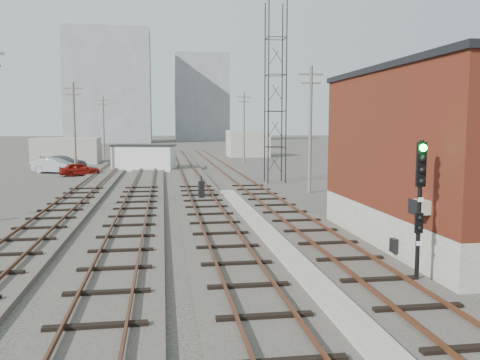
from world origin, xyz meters
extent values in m
plane|color=#282621|center=(0.00, 60.00, 0.00)|extent=(320.00, 320.00, 0.00)
cube|color=#332D28|center=(2.50, 39.00, 0.10)|extent=(3.20, 90.00, 0.20)
cube|color=#4C2816|center=(1.78, 39.00, 0.33)|extent=(0.07, 90.00, 0.12)
cube|color=#4C2816|center=(3.22, 39.00, 0.33)|extent=(0.07, 90.00, 0.12)
cube|color=#332D28|center=(-1.50, 39.00, 0.10)|extent=(3.20, 90.00, 0.20)
cube|color=#4C2816|center=(-2.22, 39.00, 0.33)|extent=(0.07, 90.00, 0.12)
cube|color=#4C2816|center=(-0.78, 39.00, 0.33)|extent=(0.07, 90.00, 0.12)
cube|color=#332D28|center=(-5.50, 39.00, 0.10)|extent=(3.20, 90.00, 0.20)
cube|color=#4C2816|center=(-6.22, 39.00, 0.33)|extent=(0.07, 90.00, 0.12)
cube|color=#4C2816|center=(-4.78, 39.00, 0.33)|extent=(0.07, 90.00, 0.12)
cube|color=#332D28|center=(-9.50, 39.00, 0.10)|extent=(3.20, 90.00, 0.20)
cube|color=#4C2816|center=(-10.22, 39.00, 0.33)|extent=(0.07, 90.00, 0.12)
cube|color=#4C2816|center=(-8.78, 39.00, 0.33)|extent=(0.07, 90.00, 0.12)
cube|color=gray|center=(0.50, 14.00, 0.13)|extent=(0.90, 28.00, 0.26)
cube|color=gray|center=(7.50, 12.00, 0.75)|extent=(6.00, 12.00, 1.50)
cube|color=#5F2516|center=(7.50, 12.00, 4.25)|extent=(6.00, 12.00, 5.50)
cube|color=black|center=(7.50, 12.00, 7.10)|extent=(6.20, 12.20, 0.25)
cube|color=beige|center=(4.28, 8.00, 2.25)|extent=(0.45, 0.62, 0.45)
cube|color=black|center=(4.40, 10.00, 0.50)|extent=(0.20, 0.35, 0.50)
cylinder|color=black|center=(4.75, 34.25, 7.50)|extent=(0.10, 0.10, 15.00)
cylinder|color=black|center=(6.25, 34.25, 7.50)|extent=(0.10, 0.10, 15.00)
cylinder|color=black|center=(4.75, 35.75, 7.50)|extent=(0.10, 0.10, 15.00)
cylinder|color=black|center=(6.25, 35.75, 7.50)|extent=(0.10, 0.10, 15.00)
cylinder|color=#595147|center=(-12.50, 45.00, 4.50)|extent=(0.24, 0.24, 9.00)
cube|color=#595147|center=(-12.50, 45.00, 8.40)|extent=(1.80, 0.12, 0.12)
cube|color=#595147|center=(-12.50, 45.00, 7.80)|extent=(1.40, 0.12, 0.12)
cylinder|color=#595147|center=(-12.50, 70.00, 4.50)|extent=(0.24, 0.24, 9.00)
cube|color=#595147|center=(-12.50, 70.00, 8.40)|extent=(1.80, 0.12, 0.12)
cube|color=#595147|center=(-12.50, 70.00, 7.80)|extent=(1.40, 0.12, 0.12)
cylinder|color=#595147|center=(6.50, 28.00, 4.50)|extent=(0.24, 0.24, 9.00)
cube|color=#595147|center=(6.50, 28.00, 8.40)|extent=(1.80, 0.12, 0.12)
cube|color=#595147|center=(6.50, 28.00, 7.80)|extent=(1.40, 0.12, 0.12)
cylinder|color=#595147|center=(6.50, 58.00, 4.50)|extent=(0.24, 0.24, 9.00)
cube|color=#595147|center=(6.50, 58.00, 8.40)|extent=(1.80, 0.12, 0.12)
cube|color=#595147|center=(6.50, 58.00, 7.80)|extent=(1.40, 0.12, 0.12)
cube|color=gray|center=(-18.00, 135.00, 15.00)|extent=(22.00, 14.00, 30.00)
cube|color=gray|center=(8.00, 150.00, 13.00)|extent=(16.00, 12.00, 26.00)
cube|color=gray|center=(-16.00, 60.00, 1.60)|extent=(8.00, 5.00, 3.20)
cube|color=gray|center=(9.00, 70.00, 2.00)|extent=(6.00, 6.00, 4.00)
cube|color=gray|center=(3.70, 6.97, 0.05)|extent=(0.40, 0.40, 0.10)
cylinder|color=black|center=(3.70, 6.97, 2.22)|extent=(0.13, 0.13, 4.43)
cube|color=black|center=(3.70, 6.95, 3.71)|extent=(0.29, 0.10, 1.33)
sphere|color=#0CE533|center=(3.70, 6.86, 4.21)|extent=(0.22, 0.22, 0.22)
sphere|color=black|center=(3.70, 6.86, 3.88)|extent=(0.22, 0.22, 0.22)
sphere|color=black|center=(3.70, 6.86, 3.55)|extent=(0.22, 0.22, 0.22)
sphere|color=black|center=(3.70, 6.86, 3.21)|extent=(0.22, 0.22, 0.22)
cube|color=black|center=(3.70, 6.95, 1.94)|extent=(0.24, 0.09, 0.61)
cube|color=white|center=(3.70, 6.89, 2.66)|extent=(0.18, 0.02, 0.13)
cube|color=white|center=(3.70, 6.89, 1.33)|extent=(0.18, 0.02, 0.13)
cube|color=black|center=(-1.49, 25.39, 0.69)|extent=(0.40, 0.40, 1.15)
cylinder|color=black|center=(-1.49, 25.39, 1.43)|extent=(0.09, 0.09, 0.34)
cube|color=silver|center=(-5.95, 47.85, 1.32)|extent=(6.76, 4.02, 2.64)
cube|color=black|center=(-5.95, 47.85, 2.69)|extent=(7.02, 4.27, 0.13)
imported|color=maroon|center=(-11.85, 43.05, 0.64)|extent=(4.05, 2.67, 1.28)
imported|color=#A3A6AA|center=(-14.64, 46.03, 0.76)|extent=(4.89, 3.26, 1.52)
imported|color=slate|center=(-14.93, 52.10, 0.72)|extent=(5.38, 3.77, 1.45)
camera|label=1|loc=(-3.88, -7.11, 4.89)|focal=38.00mm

